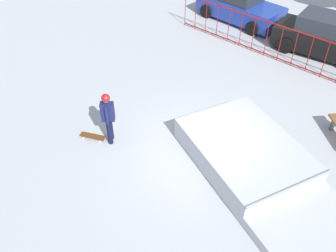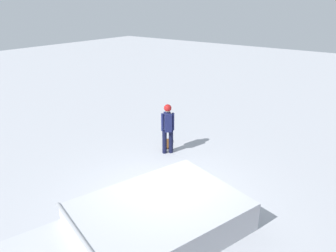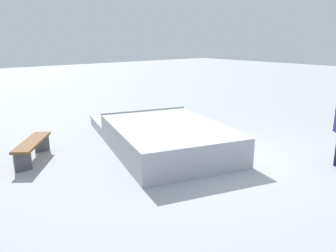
# 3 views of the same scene
# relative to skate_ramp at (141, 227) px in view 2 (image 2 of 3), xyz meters

# --- Properties ---
(ground_plane) EXTENTS (60.00, 60.00, 0.00)m
(ground_plane) POSITION_rel_skate_ramp_xyz_m (-1.53, -0.54, -0.32)
(ground_plane) COLOR #A8AAB2
(skate_ramp) EXTENTS (5.92, 4.05, 0.74)m
(skate_ramp) POSITION_rel_skate_ramp_xyz_m (0.00, 0.00, 0.00)
(skate_ramp) COLOR #B0B3BB
(skate_ramp) RESTS_ON ground
(skater) EXTENTS (0.42, 0.43, 1.73)m
(skater) POSITION_rel_skate_ramp_xyz_m (-3.74, -2.13, 0.69)
(skater) COLOR black
(skater) RESTS_ON ground
(skateboard) EXTENTS (0.79, 0.58, 0.09)m
(skateboard) POSITION_rel_skate_ramp_xyz_m (-4.22, -2.48, -0.24)
(skateboard) COLOR #593314
(skateboard) RESTS_ON ground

